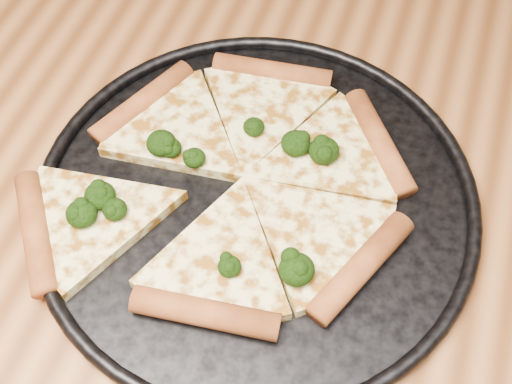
% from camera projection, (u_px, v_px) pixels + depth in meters
% --- Properties ---
extents(dining_table, '(1.20, 0.90, 0.75)m').
position_uv_depth(dining_table, '(170.00, 310.00, 0.65)').
color(dining_table, '#9A5D2F').
rests_on(dining_table, ground).
extents(pizza_pan, '(0.41, 0.41, 0.02)m').
position_uv_depth(pizza_pan, '(256.00, 197.00, 0.61)').
color(pizza_pan, black).
rests_on(pizza_pan, dining_table).
extents(pizza, '(0.36, 0.32, 0.02)m').
position_uv_depth(pizza, '(234.00, 180.00, 0.61)').
color(pizza, '#F5E996').
rests_on(pizza, pizza_pan).
extents(broccoli_florets, '(0.22, 0.17, 0.02)m').
position_uv_depth(broccoli_florets, '(209.00, 185.00, 0.59)').
color(broccoli_florets, black).
rests_on(broccoli_florets, pizza).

